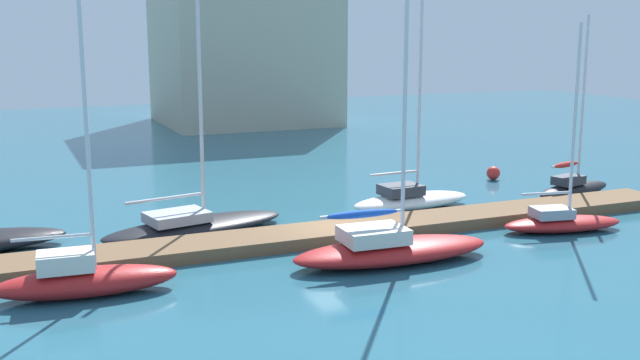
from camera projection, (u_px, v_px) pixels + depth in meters
name	position (u px, v px, depth m)	size (l,w,h in m)	color
ground_plane	(340.00, 238.00, 30.13)	(120.00, 120.00, 0.00)	#286075
dock_pier	(340.00, 232.00, 30.08)	(32.51, 2.37, 0.48)	brown
sailboat_1	(84.00, 277.00, 23.41)	(5.74, 2.08, 9.64)	#B21E1E
sailboat_2	(193.00, 223.00, 30.64)	(8.24, 4.05, 9.64)	black
sailboat_3	(390.00, 247.00, 26.82)	(7.57, 2.76, 11.01)	#B21E1E
sailboat_4	(410.00, 198.00, 35.02)	(6.19, 2.38, 10.42)	white
sailboat_5	(561.00, 220.00, 31.06)	(5.38, 2.60, 8.46)	#B21E1E
sailboat_6	(573.00, 185.00, 37.66)	(5.40, 2.63, 8.91)	black
mooring_buoy_red	(493.00, 173.00, 41.94)	(0.75, 0.75, 0.75)	red
harbor_building_distant	(243.00, 37.00, 67.09)	(14.37, 13.46, 15.38)	#BCB299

